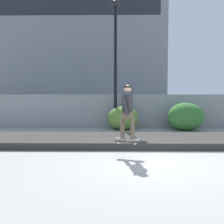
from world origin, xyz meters
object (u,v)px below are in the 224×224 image
object	(u,v)px
parked_car_near	(96,110)
shrub_left	(123,118)
street_lamp	(115,50)
parked_car_mid	(188,110)
skater	(127,110)
shrub_center	(186,117)
skateboard	(127,142)

from	to	relation	value
parked_car_near	shrub_left	world-z (taller)	parked_car_near
street_lamp	parked_car_mid	bearing A→B (deg)	36.71
skater	parked_car_mid	distance (m)	11.01
shrub_center	street_lamp	bearing A→B (deg)	172.51
parked_car_mid	skater	bearing A→B (deg)	-113.40
skateboard	parked_car_near	bearing A→B (deg)	99.74
shrub_left	skater	bearing A→B (deg)	-90.09
skateboard	parked_car_mid	size ratio (longest dim) A/B	0.18
skateboard	parked_car_near	world-z (taller)	parked_car_near
skateboard	shrub_left	world-z (taller)	shrub_left
street_lamp	parked_car_mid	distance (m)	6.82
skater	shrub_left	world-z (taller)	skater
street_lamp	shrub_left	size ratio (longest dim) A/B	4.25
skater	street_lamp	bearing A→B (deg)	93.37
parked_car_near	parked_car_mid	bearing A→B (deg)	3.52
skateboard	parked_car_mid	xyz separation A→B (m)	(4.37, 10.09, 0.37)
skateboard	shrub_center	xyz separation A→B (m)	(3.23, 6.07, 0.25)
skateboard	shrub_center	bearing A→B (deg)	61.99
skateboard	shrub_left	size ratio (longest dim) A/B	0.52
skater	parked_car_near	distance (m)	9.88
shrub_left	shrub_center	world-z (taller)	shrub_center
skater	shrub_left	distance (m)	6.31
skateboard	shrub_left	xyz separation A→B (m)	(0.01, 6.26, 0.15)
parked_car_mid	shrub_left	bearing A→B (deg)	-138.64
skateboard	parked_car_near	distance (m)	9.87
skater	parked_car_near	size ratio (longest dim) A/B	0.36
street_lamp	parked_car_near	bearing A→B (deg)	112.03
street_lamp	skater	bearing A→B (deg)	-86.63
street_lamp	parked_car_near	distance (m)	4.80
skateboard	street_lamp	size ratio (longest dim) A/B	0.12
parked_car_mid	street_lamp	bearing A→B (deg)	-143.29
shrub_center	skater	bearing A→B (deg)	-118.01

